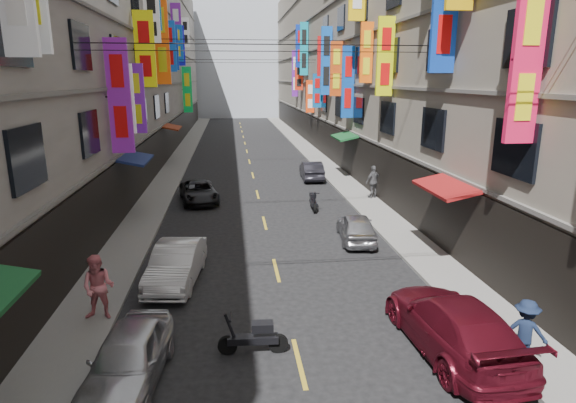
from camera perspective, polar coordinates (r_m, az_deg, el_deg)
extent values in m
cube|color=slate|center=(41.28, -12.97, 4.55)|extent=(2.00, 90.00, 0.12)
cube|color=slate|center=(41.72, 3.69, 4.99)|extent=(2.00, 90.00, 0.12)
cube|color=gray|center=(41.88, -22.29, 16.99)|extent=(10.00, 90.00, 19.00)
cube|color=black|center=(41.18, -14.41, 6.47)|extent=(0.12, 85.50, 3.00)
cube|color=#66635E|center=(40.99, -14.54, 8.83)|extent=(0.16, 90.00, 0.14)
cube|color=#66635E|center=(40.83, -14.83, 13.29)|extent=(0.16, 90.00, 0.14)
cube|color=#66635E|center=(40.92, -15.13, 17.77)|extent=(0.16, 90.00, 0.14)
cube|color=gray|center=(42.75, 12.23, 17.63)|extent=(10.00, 90.00, 19.00)
cube|color=black|center=(41.69, 5.02, 6.96)|extent=(0.12, 85.50, 3.00)
cube|color=#66635E|center=(41.51, 5.06, 9.29)|extent=(0.16, 90.00, 0.14)
cube|color=#66635E|center=(41.35, 5.16, 13.71)|extent=(0.16, 90.00, 0.14)
cube|color=#66635E|center=(41.44, 5.26, 18.13)|extent=(0.16, 90.00, 0.14)
cube|color=#66635E|center=(41.77, 5.37, 22.52)|extent=(0.16, 90.00, 0.14)
cube|color=#A8AFBC|center=(90.58, -6.10, 16.94)|extent=(18.00, 8.00, 22.00)
cube|color=#E61547|center=(14.97, 26.47, 14.83)|extent=(0.85, 0.18, 4.51)
cylinder|color=black|center=(14.99, 26.63, 14.81)|extent=(0.95, 0.08, 0.08)
cube|color=#0E37A5|center=(19.85, 18.17, 21.39)|extent=(0.95, 0.18, 4.90)
cylinder|color=black|center=(19.87, 18.31, 21.37)|extent=(1.05, 0.08, 0.08)
cube|color=#75198A|center=(23.18, -19.35, 11.64)|extent=(0.99, 0.18, 5.02)
cylinder|color=black|center=(23.19, -19.48, 11.63)|extent=(1.09, 0.08, 0.08)
cube|color=white|center=(25.06, -18.66, 11.43)|extent=(0.78, 0.18, 3.31)
cylinder|color=black|center=(25.07, -18.77, 11.42)|extent=(0.88, 0.08, 0.08)
cube|color=#CED80B|center=(26.20, 11.45, 16.47)|extent=(0.86, 0.18, 3.91)
cylinder|color=black|center=(26.21, 11.56, 16.46)|extent=(0.96, 0.08, 0.08)
cube|color=#631B94|center=(27.17, -17.58, 11.54)|extent=(0.93, 0.18, 3.61)
cylinder|color=black|center=(27.17, -17.68, 11.53)|extent=(1.03, 0.08, 0.08)
cube|color=#F45A0D|center=(29.85, 9.27, 17.01)|extent=(0.74, 0.18, 3.43)
cylinder|color=black|center=(29.87, 9.37, 17.00)|extent=(0.84, 0.08, 0.08)
cube|color=yellow|center=(30.46, -16.60, 16.90)|extent=(1.15, 0.18, 4.29)
cylinder|color=black|center=(30.46, -16.69, 16.89)|extent=(1.25, 0.08, 0.08)
cube|color=#0E44A8|center=(33.80, 7.10, 13.83)|extent=(0.84, 0.18, 4.73)
cylinder|color=black|center=(33.81, 7.19, 13.83)|extent=(0.94, 0.08, 0.08)
cube|color=white|center=(34.85, -15.81, 20.22)|extent=(0.98, 0.18, 3.15)
cylinder|color=black|center=(34.86, -15.90, 20.21)|extent=(1.08, 0.08, 0.08)
cube|color=#C14012|center=(37.30, 5.73, 15.36)|extent=(0.92, 0.18, 3.95)
cylinder|color=black|center=(37.31, 5.81, 15.36)|extent=(1.02, 0.08, 0.08)
cube|color=#FB580D|center=(38.39, -14.76, 18.01)|extent=(1.08, 0.18, 6.31)
cylinder|color=black|center=(38.40, -14.84, 18.00)|extent=(1.18, 0.08, 0.08)
cube|color=blue|center=(41.16, 4.56, 16.26)|extent=(0.90, 0.18, 5.41)
cylinder|color=black|center=(41.17, 4.63, 16.25)|extent=(1.00, 0.08, 0.08)
cube|color=#0F4BB9|center=(42.95, -13.90, 17.42)|extent=(1.09, 0.18, 4.06)
cylinder|color=black|center=(42.95, -13.97, 17.41)|extent=(1.19, 0.08, 0.08)
cube|color=red|center=(43.69, 4.00, 16.79)|extent=(0.74, 0.18, 3.35)
cylinder|color=black|center=(43.69, 4.07, 16.79)|extent=(0.84, 0.08, 0.08)
cube|color=#0D58A0|center=(45.35, 3.47, 12.98)|extent=(0.82, 0.18, 3.04)
cylinder|color=black|center=(45.35, 3.53, 12.98)|extent=(0.92, 0.08, 0.08)
cube|color=#0E33A5|center=(46.65, -13.46, 17.20)|extent=(0.92, 0.18, 3.75)
cylinder|color=black|center=(46.65, -13.52, 17.20)|extent=(1.02, 0.08, 0.08)
cube|color=#0E4BAB|center=(49.17, -13.04, 17.81)|extent=(1.13, 0.18, 3.34)
cylinder|color=black|center=(49.17, -13.10, 17.81)|extent=(1.23, 0.08, 0.08)
cube|color=#EC3A0D|center=(49.21, 2.63, 12.33)|extent=(0.83, 0.18, 3.17)
cylinder|color=black|center=(49.22, 2.69, 12.33)|extent=(0.93, 0.08, 0.08)
cube|color=#651886|center=(50.50, -13.10, 19.71)|extent=(0.98, 0.18, 4.00)
cylinder|color=black|center=(50.51, -13.16, 19.71)|extent=(1.08, 0.08, 0.08)
cube|color=#0D8AA1|center=(53.42, 1.90, 17.62)|extent=(0.86, 0.18, 5.39)
cylinder|color=black|center=(53.43, 1.96, 17.62)|extent=(0.96, 0.08, 0.08)
cube|color=#0F10B8|center=(55.23, -12.57, 17.58)|extent=(0.78, 0.18, 4.12)
cylinder|color=black|center=(55.24, -12.62, 17.58)|extent=(0.88, 0.08, 0.08)
cube|color=#0E2CA4|center=(55.48, 1.47, 17.93)|extent=(1.04, 0.18, 4.50)
cylinder|color=black|center=(55.49, 1.52, 17.93)|extent=(1.14, 0.08, 0.08)
cube|color=red|center=(56.71, 1.30, 14.57)|extent=(0.93, 0.18, 2.97)
cylinder|color=black|center=(56.71, 1.36, 14.57)|extent=(1.03, 0.08, 0.08)
cube|color=#0E9D3E|center=(58.57, -11.85, 12.83)|extent=(1.07, 0.18, 5.20)
cylinder|color=black|center=(58.58, -11.90, 12.83)|extent=(1.17, 0.08, 0.08)
cube|color=white|center=(61.23, -12.07, 19.00)|extent=(0.88, 0.18, 3.31)
cylinder|color=black|center=(61.24, -12.12, 19.00)|extent=(0.98, 0.08, 0.08)
cube|color=#641B97|center=(61.15, 0.80, 14.92)|extent=(0.71, 0.18, 5.48)
cylinder|color=black|center=(61.15, 0.85, 14.92)|extent=(0.81, 0.08, 0.08)
cube|color=maroon|center=(18.64, 18.21, 1.72)|extent=(1.39, 3.20, 0.41)
cube|color=navy|center=(25.23, -17.69, 4.92)|extent=(1.39, 3.20, 0.41)
cube|color=#154F24|center=(33.62, 6.76, 7.71)|extent=(1.39, 3.20, 0.41)
cube|color=maroon|center=(40.93, -13.63, 8.59)|extent=(1.39, 3.20, 0.41)
cylinder|color=black|center=(20.57, -2.66, 18.12)|extent=(14.00, 0.04, 0.04)
cylinder|color=black|center=(34.60, -4.49, 18.57)|extent=(14.00, 0.04, 0.04)
cylinder|color=black|center=(48.52, -5.21, 16.40)|extent=(14.00, 0.04, 0.04)
cube|color=gold|center=(12.61, 1.34, -18.55)|extent=(0.12, 2.20, 0.01)
cube|color=gold|center=(17.91, -1.40, -8.12)|extent=(0.12, 2.20, 0.01)
cube|color=gold|center=(23.54, -2.79, -2.55)|extent=(0.12, 2.20, 0.01)
cube|color=gold|center=(29.32, -3.63, 0.85)|extent=(0.12, 2.20, 0.01)
cube|color=gold|center=(35.18, -4.19, 3.12)|extent=(0.12, 2.20, 0.01)
cube|color=gold|center=(41.07, -4.60, 4.75)|extent=(0.12, 2.20, 0.01)
cube|color=gold|center=(47.00, -4.90, 5.96)|extent=(0.12, 2.20, 0.01)
cube|color=gold|center=(52.94, -5.14, 6.90)|extent=(0.12, 2.20, 0.01)
cube|color=gold|center=(58.89, -5.32, 7.66)|extent=(0.12, 2.20, 0.01)
cube|color=gold|center=(64.85, -5.48, 8.27)|extent=(0.12, 2.20, 0.01)
cube|color=gold|center=(70.82, -5.61, 8.78)|extent=(0.12, 2.20, 0.01)
cube|color=gold|center=(76.79, -5.72, 9.21)|extent=(0.12, 2.20, 0.01)
cylinder|color=black|center=(12.90, -7.17, -16.56)|extent=(0.51, 0.14, 0.50)
cylinder|color=black|center=(12.89, -1.15, -16.47)|extent=(0.51, 0.14, 0.50)
cube|color=black|center=(12.80, -4.17, -15.96)|extent=(1.31, 0.36, 0.18)
cube|color=black|center=(12.63, -3.03, -14.57)|extent=(0.57, 0.35, 0.22)
cylinder|color=black|center=(12.67, -6.77, -14.81)|extent=(0.36, 0.10, 0.88)
cylinder|color=black|center=(12.50, -6.82, -13.41)|extent=(0.08, 0.50, 0.06)
cylinder|color=black|center=(25.17, 3.19, -0.85)|extent=(0.14, 0.51, 0.50)
cylinder|color=black|center=(26.42, 2.84, -0.11)|extent=(0.14, 0.51, 0.50)
cube|color=black|center=(25.76, 3.02, -0.15)|extent=(0.36, 1.31, 0.18)
cube|color=black|center=(25.91, 2.96, 0.74)|extent=(0.35, 0.57, 0.22)
cylinder|color=black|center=(25.15, 3.18, 0.20)|extent=(0.10, 0.36, 0.88)
cylinder|color=black|center=(25.07, 3.19, 0.98)|extent=(0.50, 0.08, 0.06)
imported|color=silver|center=(12.13, -18.37, -17.19)|extent=(1.91, 3.96, 1.30)
imported|color=silver|center=(17.09, -13.10, -7.20)|extent=(1.91, 4.27, 1.36)
imported|color=black|center=(27.82, -10.52, 1.12)|extent=(2.61, 4.47, 1.17)
imported|color=maroon|center=(13.40, 19.01, -13.62)|extent=(2.37, 5.24, 1.49)
imported|color=#A9A9AE|center=(21.03, 8.10, -3.03)|extent=(1.84, 3.74, 1.23)
imported|color=#25242C|center=(33.55, 2.80, 3.69)|extent=(1.51, 3.93, 1.28)
imported|color=pink|center=(14.94, -21.54, -9.44)|extent=(1.00, 0.75, 1.92)
imported|color=#141E37|center=(13.32, 26.29, -13.64)|extent=(1.18, 1.03, 1.63)
imported|color=#505052|center=(28.22, 10.10, 2.33)|extent=(1.27, 1.04, 1.89)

